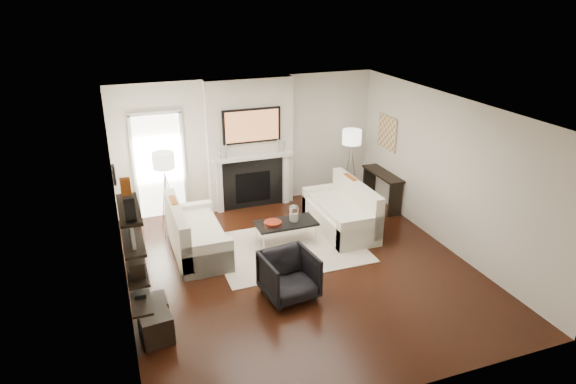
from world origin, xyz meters
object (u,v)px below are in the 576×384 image
object	(u,v)px
lamp_left_shade	(163,160)
loveseat_left_base	(198,242)
coffee_table	(286,223)
armchair	(289,274)
ottoman_near	(153,311)
loveseat_right_base	(340,219)
lamp_right_shade	(352,137)

from	to	relation	value
lamp_left_shade	loveseat_left_base	bearing A→B (deg)	-69.22
coffee_table	armchair	world-z (taller)	armchair
lamp_left_shade	ottoman_near	distance (m)	3.13
armchair	ottoman_near	size ratio (longest dim) A/B	1.93
loveseat_right_base	coffee_table	size ratio (longest dim) A/B	1.64
armchair	lamp_left_shade	distance (m)	3.31
loveseat_right_base	lamp_right_shade	world-z (taller)	lamp_right_shade
lamp_left_shade	loveseat_right_base	bearing A→B (deg)	-17.81
loveseat_right_base	lamp_left_shade	bearing A→B (deg)	162.19
lamp_right_shade	ottoman_near	bearing A→B (deg)	-146.33
coffee_table	lamp_left_shade	xyz separation A→B (m)	(-1.94, 1.17, 1.05)
loveseat_right_base	armchair	world-z (taller)	armchair
loveseat_right_base	armchair	size ratio (longest dim) A/B	2.33
armchair	lamp_right_shade	xyz separation A→B (m)	(2.51, 3.01, 1.06)
lamp_right_shade	loveseat_left_base	bearing A→B (deg)	-161.53
armchair	lamp_left_shade	size ratio (longest dim) A/B	1.93
lamp_left_shade	ottoman_near	size ratio (longest dim) A/B	1.00
coffee_table	armchair	distance (m)	1.72
ottoman_near	lamp_right_shade	bearing A→B (deg)	33.67
loveseat_left_base	coffee_table	distance (m)	1.59
lamp_left_shade	ottoman_near	xyz separation A→B (m)	(-0.62, -2.80, -1.25)
loveseat_right_base	lamp_right_shade	xyz separation A→B (m)	(0.80, 1.20, 1.24)
coffee_table	ottoman_near	xyz separation A→B (m)	(-2.56, -1.63, -0.20)
coffee_table	lamp_left_shade	bearing A→B (deg)	148.85
coffee_table	loveseat_right_base	bearing A→B (deg)	8.40
loveseat_left_base	lamp_left_shade	world-z (taller)	lamp_left_shade
loveseat_right_base	lamp_left_shade	size ratio (longest dim) A/B	4.50
coffee_table	ottoman_near	distance (m)	3.04
loveseat_right_base	lamp_left_shade	xyz separation A→B (m)	(-3.10, 1.00, 1.24)
loveseat_right_base	armchair	bearing A→B (deg)	-133.44
loveseat_left_base	loveseat_right_base	distance (m)	2.73
loveseat_right_base	coffee_table	bearing A→B (deg)	-171.60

